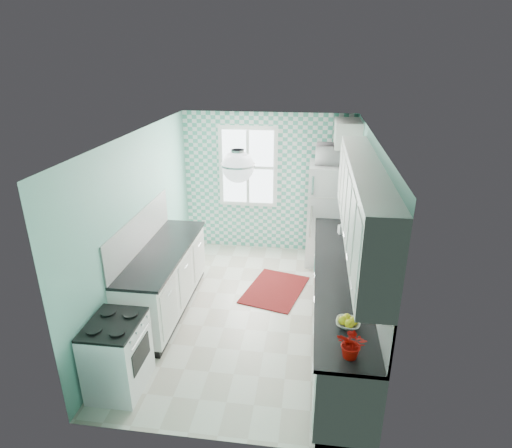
# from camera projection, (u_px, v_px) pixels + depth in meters

# --- Properties ---
(floor) EXTENTS (3.00, 4.40, 0.02)m
(floor) POSITION_uv_depth(u_px,v_px,m) (250.00, 312.00, 6.10)
(floor) COLOR silver
(floor) RESTS_ON ground
(ceiling) EXTENTS (3.00, 4.40, 0.02)m
(ceiling) POSITION_uv_depth(u_px,v_px,m) (249.00, 135.00, 5.16)
(ceiling) COLOR white
(ceiling) RESTS_ON wall_back
(wall_back) EXTENTS (3.00, 0.02, 2.50)m
(wall_back) POSITION_uv_depth(u_px,v_px,m) (268.00, 183.00, 7.66)
(wall_back) COLOR #75BDAB
(wall_back) RESTS_ON floor
(wall_front) EXTENTS (3.00, 0.02, 2.50)m
(wall_front) POSITION_uv_depth(u_px,v_px,m) (211.00, 332.00, 3.60)
(wall_front) COLOR #75BDAB
(wall_front) RESTS_ON floor
(wall_left) EXTENTS (0.02, 4.40, 2.50)m
(wall_left) POSITION_uv_depth(u_px,v_px,m) (140.00, 225.00, 5.82)
(wall_left) COLOR #75BDAB
(wall_left) RESTS_ON floor
(wall_right) EXTENTS (0.02, 4.40, 2.50)m
(wall_right) POSITION_uv_depth(u_px,v_px,m) (367.00, 237.00, 5.44)
(wall_right) COLOR #75BDAB
(wall_right) RESTS_ON floor
(accent_wall) EXTENTS (3.00, 0.01, 2.50)m
(accent_wall) POSITION_uv_depth(u_px,v_px,m) (268.00, 184.00, 7.64)
(accent_wall) COLOR #4CAD92
(accent_wall) RESTS_ON wall_back
(window) EXTENTS (1.04, 0.05, 1.44)m
(window) POSITION_uv_depth(u_px,v_px,m) (248.00, 167.00, 7.54)
(window) COLOR white
(window) RESTS_ON wall_back
(backsplash_right) EXTENTS (0.02, 3.60, 0.51)m
(backsplash_right) POSITION_uv_depth(u_px,v_px,m) (368.00, 255.00, 5.10)
(backsplash_right) COLOR white
(backsplash_right) RESTS_ON wall_right
(backsplash_left) EXTENTS (0.02, 2.15, 0.51)m
(backsplash_left) POSITION_uv_depth(u_px,v_px,m) (140.00, 231.00, 5.76)
(backsplash_left) COLOR white
(backsplash_left) RESTS_ON wall_left
(upper_cabinets_right) EXTENTS (0.33, 3.20, 0.90)m
(upper_cabinets_right) POSITION_uv_depth(u_px,v_px,m) (362.00, 204.00, 4.67)
(upper_cabinets_right) COLOR white
(upper_cabinets_right) RESTS_ON wall_right
(upper_cabinet_fridge) EXTENTS (0.40, 0.74, 0.40)m
(upper_cabinet_fridge) POSITION_uv_depth(u_px,v_px,m) (347.00, 133.00, 6.77)
(upper_cabinet_fridge) COLOR white
(upper_cabinet_fridge) RESTS_ON wall_right
(ceiling_light) EXTENTS (0.34, 0.34, 0.35)m
(ceiling_light) POSITION_uv_depth(u_px,v_px,m) (238.00, 166.00, 4.49)
(ceiling_light) COLOR silver
(ceiling_light) RESTS_ON ceiling
(base_cabinets_right) EXTENTS (0.60, 3.60, 0.90)m
(base_cabinets_right) POSITION_uv_depth(u_px,v_px,m) (339.00, 306.00, 5.41)
(base_cabinets_right) COLOR white
(base_cabinets_right) RESTS_ON floor
(countertop_right) EXTENTS (0.63, 3.60, 0.04)m
(countertop_right) POSITION_uv_depth(u_px,v_px,m) (341.00, 273.00, 5.24)
(countertop_right) COLOR black
(countertop_right) RESTS_ON base_cabinets_right
(base_cabinets_left) EXTENTS (0.60, 2.15, 0.90)m
(base_cabinets_left) POSITION_uv_depth(u_px,v_px,m) (165.00, 281.00, 6.01)
(base_cabinets_left) COLOR white
(base_cabinets_left) RESTS_ON floor
(countertop_left) EXTENTS (0.63, 2.15, 0.04)m
(countertop_left) POSITION_uv_depth(u_px,v_px,m) (163.00, 251.00, 5.83)
(countertop_left) COLOR black
(countertop_left) RESTS_ON base_cabinets_left
(fridge) EXTENTS (0.76, 0.76, 1.75)m
(fridge) POSITION_uv_depth(u_px,v_px,m) (330.00, 214.00, 7.26)
(fridge) COLOR white
(fridge) RESTS_ON floor
(stove) EXTENTS (0.54, 0.68, 0.81)m
(stove) POSITION_uv_depth(u_px,v_px,m) (117.00, 354.00, 4.59)
(stove) COLOR white
(stove) RESTS_ON floor
(sink) EXTENTS (0.57, 0.48, 0.53)m
(sink) POSITION_uv_depth(u_px,v_px,m) (339.00, 240.00, 6.13)
(sink) COLOR silver
(sink) RESTS_ON countertop_right
(rug) EXTENTS (1.06, 1.30, 0.02)m
(rug) POSITION_uv_depth(u_px,v_px,m) (275.00, 290.00, 6.64)
(rug) COLOR maroon
(rug) RESTS_ON floor
(dish_towel) EXTENTS (0.08, 0.21, 0.32)m
(dish_towel) POSITION_uv_depth(u_px,v_px,m) (315.00, 260.00, 6.53)
(dish_towel) COLOR #50A895
(dish_towel) RESTS_ON base_cabinets_right
(fruit_bowl) EXTENTS (0.27, 0.27, 0.06)m
(fruit_bowl) POSITION_uv_depth(u_px,v_px,m) (348.00, 324.00, 4.19)
(fruit_bowl) COLOR silver
(fruit_bowl) RESTS_ON countertop_right
(potted_plant) EXTENTS (0.32, 0.29, 0.29)m
(potted_plant) POSITION_uv_depth(u_px,v_px,m) (352.00, 344.00, 3.72)
(potted_plant) COLOR #A50B10
(potted_plant) RESTS_ON countertop_right
(soap_bottle) EXTENTS (0.11, 0.12, 0.20)m
(soap_bottle) POSITION_uv_depth(u_px,v_px,m) (342.00, 227.00, 6.29)
(soap_bottle) COLOR #AABBC1
(soap_bottle) RESTS_ON countertop_right
(microwave) EXTENTS (0.59, 0.42, 0.32)m
(microwave) POSITION_uv_depth(u_px,v_px,m) (334.00, 154.00, 6.87)
(microwave) COLOR white
(microwave) RESTS_ON fridge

